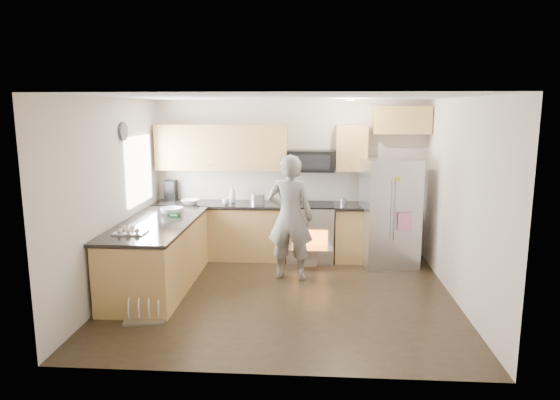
# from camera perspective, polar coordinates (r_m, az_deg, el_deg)

# --- Properties ---
(ground) EXTENTS (4.50, 4.50, 0.00)m
(ground) POSITION_cam_1_polar(r_m,az_deg,el_deg) (6.77, 0.29, -10.90)
(ground) COLOR black
(ground) RESTS_ON ground
(room_shell) EXTENTS (4.54, 4.04, 2.62)m
(room_shell) POSITION_cam_1_polar(r_m,az_deg,el_deg) (6.37, -0.02, 3.34)
(room_shell) COLOR beige
(room_shell) RESTS_ON ground
(back_cabinet_run) EXTENTS (4.45, 0.64, 2.50)m
(back_cabinet_run) POSITION_cam_1_polar(r_m,az_deg,el_deg) (8.23, -3.03, -0.05)
(back_cabinet_run) COLOR tan
(back_cabinet_run) RESTS_ON ground
(peninsula) EXTENTS (0.96, 2.36, 1.03)m
(peninsula) POSITION_cam_1_polar(r_m,az_deg,el_deg) (7.16, -13.77, -6.07)
(peninsula) COLOR tan
(peninsula) RESTS_ON ground
(stove_range) EXTENTS (0.76, 0.97, 1.79)m
(stove_range) POSITION_cam_1_polar(r_m,az_deg,el_deg) (8.18, 3.48, -2.18)
(stove_range) COLOR #B7B7BC
(stove_range) RESTS_ON ground
(refrigerator) EXTENTS (0.93, 0.78, 1.69)m
(refrigerator) POSITION_cam_1_polar(r_m,az_deg,el_deg) (8.00, 12.40, -1.45)
(refrigerator) COLOR #B7B7BC
(refrigerator) RESTS_ON ground
(person) EXTENTS (0.72, 0.53, 1.82)m
(person) POSITION_cam_1_polar(r_m,az_deg,el_deg) (7.19, 1.17, -2.02)
(person) COLOR gray
(person) RESTS_ON ground
(dish_rack) EXTENTS (0.53, 0.46, 0.29)m
(dish_rack) POSITION_cam_1_polar(r_m,az_deg,el_deg) (6.26, -15.14, -12.34)
(dish_rack) COLOR #B7B7BC
(dish_rack) RESTS_ON ground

